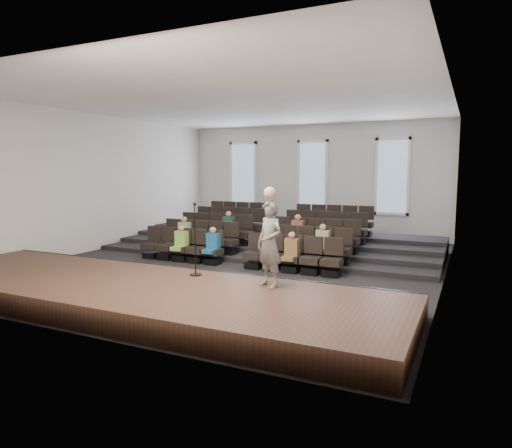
{
  "coord_description": "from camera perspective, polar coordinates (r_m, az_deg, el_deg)",
  "views": [
    {
      "loc": [
        6.61,
        -12.77,
        2.94
      ],
      "look_at": [
        0.27,
        0.5,
        1.22
      ],
      "focal_mm": 32.0,
      "sensor_mm": 36.0,
      "label": 1
    }
  ],
  "objects": [
    {
      "name": "wall_front",
      "position": [
        8.77,
        -23.43,
        3.26
      ],
      "size": [
        12.0,
        0.04,
        5.0
      ],
      "primitive_type": "cube",
      "color": "silver",
      "rests_on": "ground"
    },
    {
      "name": "mic_stand",
      "position": [
        10.76,
        -7.59,
        -3.71
      ],
      "size": [
        0.29,
        0.29,
        1.71
      ],
      "color": "black",
      "rests_on": "stage"
    },
    {
      "name": "ceiling",
      "position": [
        14.53,
        -1.86,
        14.87
      ],
      "size": [
        12.0,
        14.0,
        0.02
      ],
      "primitive_type": "cube",
      "color": "white",
      "rests_on": "ground"
    },
    {
      "name": "wall_right",
      "position": [
        12.79,
        22.96,
        4.19
      ],
      "size": [
        0.04,
        14.0,
        5.0
      ],
      "primitive_type": "cube",
      "color": "silver",
      "rests_on": "ground"
    },
    {
      "name": "speaker",
      "position": [
        9.58,
        1.73,
        -2.5
      ],
      "size": [
        0.79,
        0.67,
        1.82
      ],
      "primitive_type": "imported",
      "rotation": [
        0.0,
        0.0,
        -0.43
      ],
      "color": "slate",
      "rests_on": "stage"
    },
    {
      "name": "stage_lip",
      "position": [
        11.83,
        -9.26,
        -6.55
      ],
      "size": [
        11.8,
        0.06,
        0.52
      ],
      "primitive_type": "cube",
      "color": "black",
      "rests_on": "ground"
    },
    {
      "name": "ground",
      "position": [
        14.67,
        -1.78,
        -4.88
      ],
      "size": [
        14.0,
        14.0,
        0.0
      ],
      "primitive_type": "plane",
      "color": "black",
      "rests_on": "ground"
    },
    {
      "name": "wall_back",
      "position": [
        20.87,
        7.11,
        5.42
      ],
      "size": [
        12.0,
        0.04,
        5.0
      ],
      "primitive_type": "cube",
      "color": "silver",
      "rests_on": "ground"
    },
    {
      "name": "audience",
      "position": [
        14.85,
        -1.62,
        -1.58
      ],
      "size": [
        5.45,
        2.64,
        1.1
      ],
      "color": "#91CB51",
      "rests_on": "seating_rows"
    },
    {
      "name": "wall_left",
      "position": [
        17.96,
        -19.21,
        4.91
      ],
      "size": [
        0.04,
        14.0,
        5.0
      ],
      "primitive_type": "cube",
      "color": "silver",
      "rests_on": "ground"
    },
    {
      "name": "stage",
      "position": [
        10.47,
        -14.84,
        -8.43
      ],
      "size": [
        11.8,
        3.6,
        0.5
      ],
      "primitive_type": "cube",
      "color": "#3E261A",
      "rests_on": "ground"
    },
    {
      "name": "risers",
      "position": [
        17.47,
        2.99,
        -2.37
      ],
      "size": [
        11.8,
        4.8,
        0.6
      ],
      "color": "black",
      "rests_on": "ground"
    },
    {
      "name": "seating_rows",
      "position": [
        15.92,
        0.75,
        -1.48
      ],
      "size": [
        6.8,
        4.7,
        1.67
      ],
      "color": "black",
      "rests_on": "ground"
    },
    {
      "name": "windows",
      "position": [
        20.8,
        7.06,
        5.97
      ],
      "size": [
        8.44,
        0.1,
        3.24
      ],
      "color": "white",
      "rests_on": "wall_back"
    }
  ]
}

